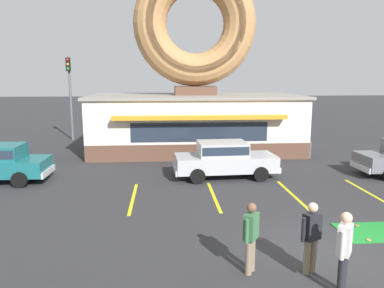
{
  "coord_description": "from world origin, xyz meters",
  "views": [
    {
      "loc": [
        -4.17,
        -8.33,
        4.4
      ],
      "look_at": [
        -3.16,
        5.0,
        2.0
      ],
      "focal_mm": 35.0,
      "sensor_mm": 36.0,
      "label": 1
    }
  ],
  "objects_px": {
    "pedestrian_leather_jacket_man": "(251,234)",
    "traffic_light_pole": "(70,87)",
    "pedestrian_blue_sweater_man": "(344,249)",
    "trash_bin": "(306,149)",
    "pedestrian_hooded_kid": "(311,235)",
    "car_silver": "(224,158)"
  },
  "relations": [
    {
      "from": "pedestrian_hooded_kid",
      "to": "trash_bin",
      "type": "relative_size",
      "value": 1.71
    },
    {
      "from": "pedestrian_leather_jacket_man",
      "to": "car_silver",
      "type": "bearing_deg",
      "value": 84.93
    },
    {
      "from": "pedestrian_hooded_kid",
      "to": "traffic_light_pole",
      "type": "distance_m",
      "value": 21.57
    },
    {
      "from": "pedestrian_blue_sweater_man",
      "to": "car_silver",
      "type": "bearing_deg",
      "value": 95.94
    },
    {
      "from": "traffic_light_pole",
      "to": "car_silver",
      "type": "bearing_deg",
      "value": -49.63
    },
    {
      "from": "traffic_light_pole",
      "to": "pedestrian_hooded_kid",
      "type": "bearing_deg",
      "value": -62.98
    },
    {
      "from": "pedestrian_blue_sweater_man",
      "to": "pedestrian_hooded_kid",
      "type": "bearing_deg",
      "value": 112.02
    },
    {
      "from": "trash_bin",
      "to": "traffic_light_pole",
      "type": "distance_m",
      "value": 16.21
    },
    {
      "from": "car_silver",
      "to": "pedestrian_leather_jacket_man",
      "type": "distance_m",
      "value": 8.25
    },
    {
      "from": "car_silver",
      "to": "traffic_light_pole",
      "type": "bearing_deg",
      "value": 130.37
    },
    {
      "from": "pedestrian_blue_sweater_man",
      "to": "traffic_light_pole",
      "type": "xyz_separation_m",
      "value": [
        -10.06,
        19.89,
        2.73
      ]
    },
    {
      "from": "pedestrian_hooded_kid",
      "to": "pedestrian_leather_jacket_man",
      "type": "bearing_deg",
      "value": 174.57
    },
    {
      "from": "car_silver",
      "to": "pedestrian_blue_sweater_man",
      "type": "distance_m",
      "value": 9.24
    },
    {
      "from": "pedestrian_leather_jacket_man",
      "to": "traffic_light_pole",
      "type": "relative_size",
      "value": 0.29
    },
    {
      "from": "pedestrian_blue_sweater_man",
      "to": "trash_bin",
      "type": "xyz_separation_m",
      "value": [
        4.22,
        12.93,
        -0.48
      ]
    },
    {
      "from": "car_silver",
      "to": "pedestrian_hooded_kid",
      "type": "distance_m",
      "value": 8.37
    },
    {
      "from": "traffic_light_pole",
      "to": "pedestrian_blue_sweater_man",
      "type": "bearing_deg",
      "value": -63.18
    },
    {
      "from": "pedestrian_blue_sweater_man",
      "to": "traffic_light_pole",
      "type": "height_order",
      "value": "traffic_light_pole"
    },
    {
      "from": "pedestrian_leather_jacket_man",
      "to": "traffic_light_pole",
      "type": "distance_m",
      "value": 20.88
    },
    {
      "from": "car_silver",
      "to": "pedestrian_leather_jacket_man",
      "type": "height_order",
      "value": "pedestrian_leather_jacket_man"
    },
    {
      "from": "pedestrian_blue_sweater_man",
      "to": "pedestrian_leather_jacket_man",
      "type": "relative_size",
      "value": 1.06
    },
    {
      "from": "pedestrian_leather_jacket_man",
      "to": "trash_bin",
      "type": "distance_m",
      "value": 13.35
    }
  ]
}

